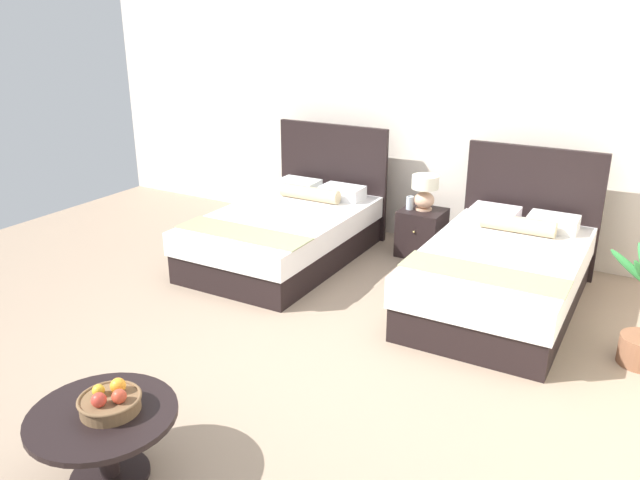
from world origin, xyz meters
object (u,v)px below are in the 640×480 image
(bed_near_corner, at_px, (502,273))
(table_lamp, at_px, (425,190))
(nightstand, at_px, (422,232))
(vase, at_px, (410,203))
(fruit_bowl, at_px, (110,401))
(coffee_table, at_px, (104,429))
(bed_near_window, at_px, (288,231))

(bed_near_corner, distance_m, table_lamp, 1.44)
(nightstand, xyz_separation_m, vase, (-0.14, -0.04, 0.33))
(fruit_bowl, bearing_deg, table_lamp, 87.25)
(coffee_table, bearing_deg, fruit_bowl, 56.99)
(table_lamp, xyz_separation_m, vase, (-0.14, -0.06, -0.15))
(coffee_table, height_order, fruit_bowl, fruit_bowl)
(table_lamp, bearing_deg, nightstand, -90.00)
(vase, bearing_deg, fruit_bowl, -90.87)
(vase, xyz_separation_m, coffee_table, (-0.09, -4.17, -0.25))
(bed_near_window, relative_size, table_lamp, 5.86)
(fruit_bowl, bearing_deg, nightstand, 87.24)
(vase, xyz_separation_m, fruit_bowl, (-0.06, -4.12, -0.08))
(nightstand, height_order, vase, vase)
(vase, distance_m, fruit_bowl, 4.12)
(bed_near_window, bearing_deg, coffee_table, -73.96)
(bed_near_corner, xyz_separation_m, coffee_table, (-1.32, -3.38, 0.01))
(vase, relative_size, coffee_table, 0.17)
(vase, height_order, fruit_bowl, vase)
(bed_near_window, height_order, fruit_bowl, bed_near_window)
(bed_near_window, height_order, bed_near_corner, bed_near_window)
(bed_near_corner, bearing_deg, fruit_bowl, -111.25)
(nightstand, bearing_deg, bed_near_window, -145.57)
(vase, bearing_deg, coffee_table, -91.25)
(bed_near_window, height_order, table_lamp, bed_near_window)
(table_lamp, distance_m, coffee_table, 4.25)
(coffee_table, bearing_deg, bed_near_window, 106.04)
(table_lamp, distance_m, vase, 0.21)
(nightstand, height_order, coffee_table, nightstand)
(bed_near_corner, height_order, table_lamp, bed_near_corner)
(bed_near_corner, relative_size, vase, 15.05)
(bed_near_corner, distance_m, fruit_bowl, 3.58)
(vase, bearing_deg, table_lamp, 23.55)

